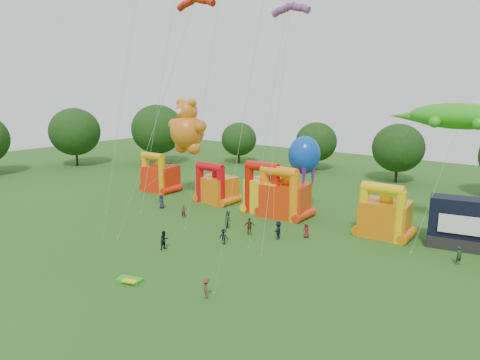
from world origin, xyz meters
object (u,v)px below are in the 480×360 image
Objects in this scene: stage_trailer at (471,225)px; octopus_kite at (301,167)px; spectator_0 at (162,201)px; bouncy_castle_2 at (267,193)px; spectator_4 at (250,226)px; bouncy_castle_0 at (159,176)px; teddy_bear_kite at (170,157)px; gecko_kite at (446,158)px.

octopus_kite reaches higher than stage_trailer.
spectator_0 is at bearing -166.42° from stage_trailer.
bouncy_castle_2 is 8.92m from spectator_4.
stage_trailer is (22.26, 1.59, -0.12)m from bouncy_castle_2.
bouncy_castle_0 is 0.43× the size of teddy_bear_kite.
bouncy_castle_0 is at bearing -173.27° from octopus_kite.
gecko_kite is at bearing 160.52° from stage_trailer.
octopus_kite is at bearing -179.25° from gecko_kite.
gecko_kite reaches higher than spectator_0.
stage_trailer is 4.39× the size of spectator_0.
teddy_bear_kite is (-14.36, -2.57, 3.40)m from bouncy_castle_2.
spectator_0 is at bearing -150.68° from bouncy_castle_2.
spectator_4 is (15.09, -1.52, 0.05)m from spectator_0.
bouncy_castle_2 is at bearing -142.84° from octopus_kite.
teddy_bear_kite is at bearing -173.51° from stage_trailer.
octopus_kite reaches higher than bouncy_castle_2.
spectator_0 is (-11.82, -6.64, -1.57)m from bouncy_castle_2.
spectator_4 is at bearing -17.56° from teddy_bear_kite.
bouncy_castle_2 reaches higher than bouncy_castle_0.
spectator_4 is (22.57, -7.96, -1.32)m from bouncy_castle_0.
spectator_0 is at bearing -37.31° from spectator_4.
teddy_bear_kite is at bearing -171.12° from gecko_kite.
stage_trailer is at bearing 175.60° from spectator_4.
bouncy_castle_0 is 41.60m from stage_trailer.
spectator_0 is at bearing -40.74° from bouncy_castle_0.
teddy_bear_kite reaches higher than gecko_kite.
teddy_bear_kite is at bearing 119.53° from spectator_0.
spectator_0 is (7.48, -6.44, -1.37)m from bouncy_castle_0.
bouncy_castle_0 is 22.97m from octopus_kite.
bouncy_castle_2 is at bearing 26.83° from spectator_0.
bouncy_castle_2 is 0.47× the size of teddy_bear_kite.
stage_trailer is 37.03m from teddy_bear_kite.
octopus_kite is at bearing 177.38° from stage_trailer.
octopus_kite is 11.66m from spectator_4.
stage_trailer is 0.57× the size of gecko_kite.
gecko_kite is at bearing -177.38° from spectator_4.
spectator_0 is 15.17m from spectator_4.
bouncy_castle_2 is at bearing -99.70° from spectator_4.
gecko_kite reaches higher than stage_trailer.
teddy_bear_kite is 19.14m from spectator_4.
stage_trailer is at bearing -2.62° from octopus_kite.
spectator_0 is at bearing -148.87° from octopus_kite.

